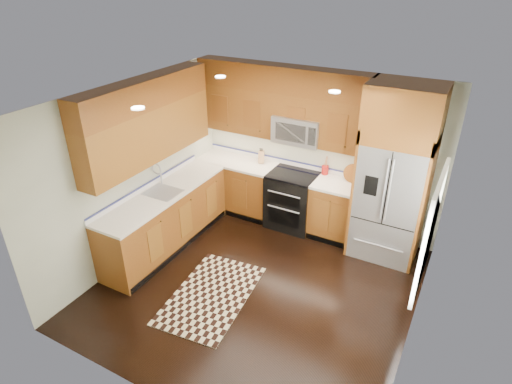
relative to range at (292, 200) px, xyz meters
The scene contains 16 objects.
ground 1.75m from the range, 81.47° to the right, with size 4.00×4.00×0.00m, color black.
wall_back 0.93m from the range, 53.04° to the left, with size 4.00×0.02×2.60m, color silver.
wall_left 2.56m from the range, 136.38° to the right, with size 0.02×4.00×2.60m, color silver.
wall_right 2.92m from the range, 36.55° to the right, with size 0.02×4.00×2.60m, color silver.
window 2.83m from the range, 33.39° to the right, with size 0.04×1.10×1.30m.
base_cabinets 1.25m from the range, 141.90° to the right, with size 2.85×3.00×0.90m.
countertop 1.16m from the range, 142.09° to the right, with size 2.86×3.01×0.04m.
upper_cabinets 1.89m from the range, 147.22° to the right, with size 2.85×3.00×1.15m.
range is the anchor object (origin of this frame).
microwave 1.20m from the range, 90.19° to the left, with size 0.76×0.40×0.42m.
refrigerator 1.76m from the range, ahead, with size 0.98×0.75×2.60m.
sink_faucet 2.13m from the range, 135.87° to the right, with size 0.54×0.44×0.37m.
rug 2.19m from the range, 95.53° to the right, with size 0.95×1.58×0.01m, color black.
knife_block 0.90m from the range, 165.19° to the left, with size 0.14×0.15×0.26m.
utensil_crock 0.77m from the range, 30.52° to the left, with size 0.14×0.14×0.30m.
cutting_board 1.05m from the range, 11.80° to the left, with size 0.30×0.30×0.02m, color #8E5B1C.
Camera 1 is at (2.17, -4.05, 3.92)m, focal length 30.00 mm.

